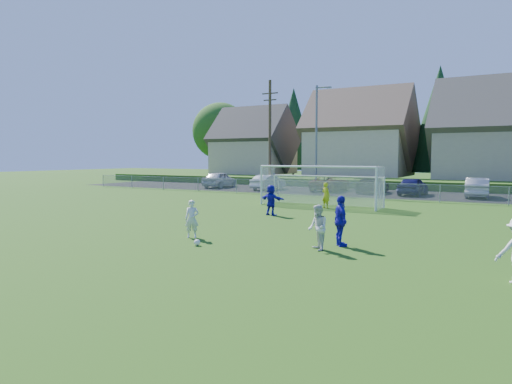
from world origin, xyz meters
TOP-DOWN VIEW (x-y plane):
  - ground at (0.00, 0.00)m, footprint 160.00×160.00m
  - asphalt_lot at (0.00, 27.50)m, footprint 60.00×60.00m
  - grass_embankment at (0.00, 35.00)m, footprint 70.00×6.00m
  - soccer_ball at (1.08, 2.11)m, footprint 0.22×0.22m
  - player_white_a at (-0.03, 3.26)m, footprint 0.62×0.56m
  - player_white_b at (4.92, 3.46)m, footprint 0.90×0.91m
  - player_blue_a at (5.33, 4.49)m, footprint 0.95×1.05m
  - player_blue_b at (-0.57, 10.55)m, footprint 1.54×0.79m
  - goalkeeper at (0.69, 15.03)m, footprint 0.65×0.54m
  - car_a at (-15.10, 26.95)m, footprint 2.29×4.73m
  - car_b at (-9.44, 26.60)m, footprint 1.67×4.21m
  - car_c at (-3.84, 27.69)m, footprint 2.31×4.94m
  - car_d at (-0.10, 27.56)m, footprint 1.91×4.66m
  - car_e at (3.31, 26.90)m, footprint 1.89×4.27m
  - car_f at (7.87, 27.24)m, footprint 1.75×4.51m
  - soccer_goal at (0.00, 16.05)m, footprint 7.42×1.90m
  - chainlink_fence at (0.00, 22.00)m, footprint 52.06×0.06m
  - streetlight at (-4.45, 26.00)m, footprint 1.38×0.18m
  - utility_pole at (-9.50, 27.00)m, footprint 1.60×0.26m
  - houses_row at (1.97, 42.46)m, footprint 53.90×11.45m
  - tree_row at (1.04, 48.74)m, footprint 65.98×12.36m

SIDE VIEW (x-z plane):
  - ground at x=0.00m, z-range 0.00..0.00m
  - asphalt_lot at x=0.00m, z-range 0.01..0.01m
  - soccer_ball at x=1.08m, z-range 0.00..0.22m
  - grass_embankment at x=0.00m, z-range 0.00..0.80m
  - chainlink_fence at x=0.00m, z-range 0.03..1.23m
  - car_d at x=-0.10m, z-range 0.00..1.35m
  - car_b at x=-9.44m, z-range 0.00..1.36m
  - car_c at x=-3.84m, z-range 0.00..1.37m
  - player_white_a at x=-0.03m, z-range 0.00..1.42m
  - car_e at x=3.31m, z-range 0.00..1.43m
  - car_f at x=7.87m, z-range 0.00..1.46m
  - player_white_b at x=4.92m, z-range 0.00..1.48m
  - goalkeeper at x=0.69m, z-range 0.00..1.52m
  - car_a at x=-15.10m, z-range 0.00..1.56m
  - player_blue_b at x=-0.57m, z-range 0.00..1.58m
  - player_blue_a at x=5.33m, z-range 0.00..1.72m
  - soccer_goal at x=0.00m, z-range 0.38..2.88m
  - streetlight at x=-4.45m, z-range 0.34..9.34m
  - utility_pole at x=-9.50m, z-range 0.15..10.15m
  - tree_row at x=1.04m, z-range 0.01..13.81m
  - houses_row at x=1.97m, z-range 0.69..13.97m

